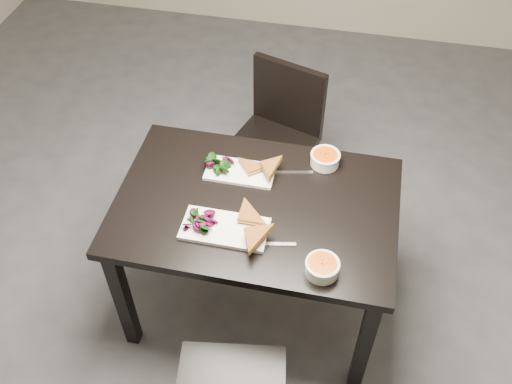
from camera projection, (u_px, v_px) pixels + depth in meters
ground at (234, 266)px, 3.12m from camera, size 5.00×5.00×0.00m
table at (256, 218)px, 2.49m from camera, size 1.20×0.80×0.75m
chair_far at (278, 131)px, 3.14m from camera, size 0.53×0.53×0.85m
plate_near at (225, 229)px, 2.32m from camera, size 0.35×0.18×0.02m
sandwich_near at (241, 223)px, 2.29m from camera, size 0.18×0.14×0.06m
salad_near at (201, 220)px, 2.30m from camera, size 0.11×0.10×0.05m
soup_bowl_near at (322, 267)px, 2.16m from camera, size 0.13×0.13×0.06m
cutlery_near at (274, 244)px, 2.27m from camera, size 0.18×0.05×0.00m
plate_far at (240, 172)px, 2.54m from camera, size 0.31×0.15×0.02m
sandwich_far at (254, 171)px, 2.50m from camera, size 0.19×0.18×0.05m
salad_far at (218, 164)px, 2.53m from camera, size 0.10×0.09×0.04m
soup_bowl_far at (325, 158)px, 2.56m from camera, size 0.14×0.14×0.06m
cutlery_far at (293, 172)px, 2.55m from camera, size 0.18×0.05×0.00m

